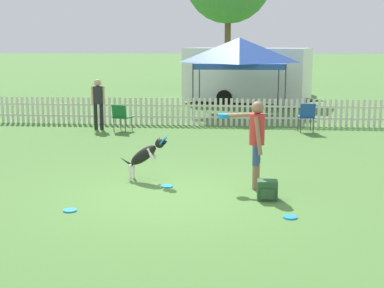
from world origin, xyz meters
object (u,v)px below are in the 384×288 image
at_px(leaping_dog, 146,154).
at_px(frisbee_near_handler, 290,217).
at_px(backpack_on_grass, 267,190).
at_px(frisbee_near_dog, 167,186).
at_px(frisbee_midfield, 70,210).
at_px(canopy_tent_main, 239,53).
at_px(folding_chair_center, 307,115).
at_px(equipment_trailer, 247,75).
at_px(spectator_standing, 98,99).
at_px(handler_person, 255,134).
at_px(folding_chair_blue_left, 121,115).

distance_m(leaping_dog, frisbee_near_handler, 3.40).
bearing_deg(frisbee_near_handler, backpack_on_grass, 107.86).
bearing_deg(frisbee_near_dog, leaping_dog, 136.92).
height_order(leaping_dog, frisbee_near_handler, leaping_dog).
distance_m(frisbee_midfield, canopy_tent_main, 12.59).
height_order(folding_chair_center, canopy_tent_main, canopy_tent_main).
bearing_deg(frisbee_near_handler, leaping_dog, 141.52).
bearing_deg(equipment_trailer, spectator_standing, -105.06).
height_order(frisbee_near_handler, equipment_trailer, equipment_trailer).
bearing_deg(handler_person, backpack_on_grass, -154.39).
xyz_separation_m(leaping_dog, equipment_trailer, (2.19, 13.65, 0.76)).
bearing_deg(folding_chair_blue_left, frisbee_midfield, 114.58).
xyz_separation_m(frisbee_near_dog, canopy_tent_main, (1.34, 10.48, 2.30)).
distance_m(frisbee_midfield, backpack_on_grass, 3.35).
xyz_separation_m(backpack_on_grass, folding_chair_center, (1.55, 7.17, 0.37)).
xyz_separation_m(canopy_tent_main, spectator_standing, (-4.36, -3.94, -1.36)).
distance_m(frisbee_near_handler, backpack_on_grass, 1.01).
height_order(frisbee_near_handler, frisbee_midfield, same).
xyz_separation_m(handler_person, spectator_standing, (-4.65, 6.46, -0.07)).
distance_m(leaping_dog, equipment_trailer, 13.85).
height_order(frisbee_near_dog, frisbee_midfield, same).
xyz_separation_m(frisbee_midfield, canopy_tent_main, (2.72, 12.08, 2.30)).
xyz_separation_m(frisbee_near_handler, spectator_standing, (-5.16, 8.18, 0.94)).
bearing_deg(folding_chair_blue_left, frisbee_near_handler, 137.52).
bearing_deg(equipment_trailer, backpack_on_grass, -72.56).
height_order(handler_person, backpack_on_grass, handler_person).
relative_size(folding_chair_blue_left, canopy_tent_main, 0.26).
relative_size(leaping_dog, frisbee_midfield, 4.57).
height_order(handler_person, spectator_standing, handler_person).
relative_size(folding_chair_center, equipment_trailer, 0.14).
relative_size(folding_chair_center, canopy_tent_main, 0.28).
bearing_deg(backpack_on_grass, frisbee_near_dog, 159.54).
bearing_deg(frisbee_near_handler, canopy_tent_main, 93.81).
relative_size(leaping_dog, frisbee_near_handler, 4.57).
distance_m(handler_person, backpack_on_grass, 1.16).
xyz_separation_m(backpack_on_grass, canopy_tent_main, (-0.50, 11.16, 2.14)).
xyz_separation_m(leaping_dog, canopy_tent_main, (1.82, 10.03, 1.77)).
xyz_separation_m(frisbee_near_handler, frisbee_midfield, (-3.53, 0.04, 0.00)).
bearing_deg(leaping_dog, frisbee_midfield, -13.42).
relative_size(frisbee_near_handler, folding_chair_center, 0.25).
height_order(frisbee_near_dog, backpack_on_grass, backpack_on_grass).
bearing_deg(frisbee_near_handler, folding_chair_blue_left, 119.12).
bearing_deg(handler_person, frisbee_near_dog, 102.92).
distance_m(handler_person, leaping_dog, 2.20).
height_order(handler_person, folding_chair_blue_left, handler_person).
bearing_deg(leaping_dog, folding_chair_blue_left, -152.88).
distance_m(frisbee_near_dog, canopy_tent_main, 10.81).
height_order(canopy_tent_main, equipment_trailer, canopy_tent_main).
distance_m(frisbee_near_handler, folding_chair_blue_left, 9.00).
relative_size(backpack_on_grass, canopy_tent_main, 0.11).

